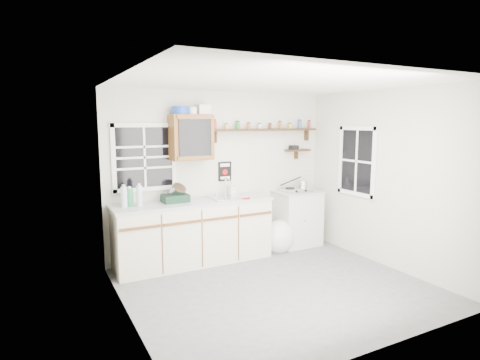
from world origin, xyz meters
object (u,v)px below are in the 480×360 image
right_cabinet (297,218)px  main_cabinet (194,232)px  upper_cabinet (191,137)px  hotplate (296,190)px  dish_rack (176,196)px  spice_shelf (265,129)px

right_cabinet → main_cabinet: bearing=-179.2°
main_cabinet → upper_cabinet: upper_cabinet is taller
main_cabinet → hotplate: bearing=0.2°
hotplate → dish_rack: bearing=179.0°
right_cabinet → upper_cabinet: size_ratio=1.40×
right_cabinet → hotplate: 0.49m
main_cabinet → upper_cabinet: bearing=76.3°
upper_cabinet → hotplate: size_ratio=1.28×
main_cabinet → dish_rack: (-0.24, 0.06, 0.55)m
right_cabinet → upper_cabinet: bearing=176.2°
spice_shelf → dish_rack: (-1.56, -0.16, -0.92)m
main_cabinet → right_cabinet: main_cabinet is taller
upper_cabinet → dish_rack: upper_cabinet is taller
main_cabinet → dish_rack: 0.60m
right_cabinet → spice_shelf: bearing=160.2°
spice_shelf → hotplate: (0.48, -0.21, -0.98)m
main_cabinet → hotplate: (1.80, 0.01, 0.48)m
dish_rack → hotplate: dish_rack is taller
upper_cabinet → hotplate: upper_cabinet is taller
dish_rack → hotplate: size_ratio=0.72×
right_cabinet → upper_cabinet: upper_cabinet is taller
main_cabinet → dish_rack: dish_rack is taller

